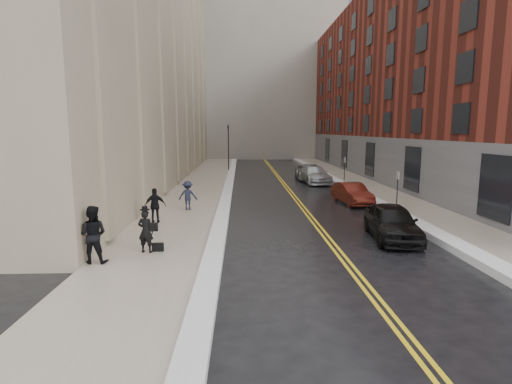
{
  "coord_description": "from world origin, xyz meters",
  "views": [
    {
      "loc": [
        -1.19,
        -14.64,
        4.61
      ],
      "look_at": [
        -0.47,
        4.66,
        1.6
      ],
      "focal_mm": 28.0,
      "sensor_mm": 36.0,
      "label": 1
    }
  ],
  "objects": [
    {
      "name": "parking_sign_near",
      "position": [
        7.9,
        8.0,
        1.36
      ],
      "size": [
        0.06,
        0.35,
        2.23
      ],
      "color": "black",
      "rests_on": "ground"
    },
    {
      "name": "building_right",
      "position": [
        17.5,
        23.0,
        9.0
      ],
      "size": [
        14.0,
        50.0,
        18.0
      ],
      "primitive_type": "cube",
      "color": "maroon",
      "rests_on": "ground"
    },
    {
      "name": "parking_sign_far",
      "position": [
        7.9,
        20.0,
        1.36
      ],
      "size": [
        0.06,
        0.35,
        2.23
      ],
      "color": "black",
      "rests_on": "ground"
    },
    {
      "name": "sidewalk_right",
      "position": [
        9.0,
        16.0,
        0.07
      ],
      "size": [
        3.0,
        64.0,
        0.15
      ],
      "primitive_type": "cube",
      "color": "gray",
      "rests_on": "ground"
    },
    {
      "name": "lane_stripe_a",
      "position": [
        2.38,
        16.0,
        0.0
      ],
      "size": [
        0.12,
        64.0,
        0.01
      ],
      "primitive_type": "cube",
      "color": "gold",
      "rests_on": "ground"
    },
    {
      "name": "pedestrian_main",
      "position": [
        -4.69,
        -0.32,
        0.95
      ],
      "size": [
        0.65,
        0.49,
        1.6
      ],
      "primitive_type": "imported",
      "rotation": [
        0.0,
        0.0,
        2.93
      ],
      "color": "black",
      "rests_on": "sidewalk_left"
    },
    {
      "name": "car_silver_far",
      "position": [
        5.2,
        24.03,
        0.64
      ],
      "size": [
        2.51,
        4.76,
        1.28
      ],
      "primitive_type": "imported",
      "rotation": [
        0.0,
        0.0,
        -0.09
      ],
      "color": "#93969A",
      "rests_on": "ground"
    },
    {
      "name": "car_black",
      "position": [
        5.2,
        1.64,
        0.75
      ],
      "size": [
        2.25,
        4.59,
        1.51
      ],
      "primitive_type": "imported",
      "rotation": [
        0.0,
        0.0,
        -0.11
      ],
      "color": "black",
      "rests_on": "ground"
    },
    {
      "name": "lane_stripe_b",
      "position": [
        2.62,
        16.0,
        0.0
      ],
      "size": [
        0.12,
        64.0,
        0.01
      ],
      "primitive_type": "cube",
      "color": "gold",
      "rests_on": "ground"
    },
    {
      "name": "pedestrian_a",
      "position": [
        -6.2,
        -1.42,
        1.13
      ],
      "size": [
        0.98,
        0.77,
        1.97
      ],
      "primitive_type": "imported",
      "rotation": [
        0.0,
        0.0,
        3.11
      ],
      "color": "black",
      "rests_on": "sidewalk_left"
    },
    {
      "name": "snow_ridge_right",
      "position": [
        7.15,
        16.0,
        0.15
      ],
      "size": [
        0.85,
        60.8,
        0.3
      ],
      "primitive_type": "cube",
      "color": "white",
      "rests_on": "ground"
    },
    {
      "name": "snow_ridge_left",
      "position": [
        -2.2,
        16.0,
        0.13
      ],
      "size": [
        0.7,
        60.8,
        0.26
      ],
      "primitive_type": "cube",
      "color": "white",
      "rests_on": "ground"
    },
    {
      "name": "sidewalk_left",
      "position": [
        -4.5,
        16.0,
        0.07
      ],
      "size": [
        4.0,
        64.0,
        0.15
      ],
      "primitive_type": "cube",
      "color": "gray",
      "rests_on": "ground"
    },
    {
      "name": "pedestrian_b",
      "position": [
        -4.2,
        7.67,
        0.96
      ],
      "size": [
        1.08,
        0.66,
        1.63
      ],
      "primitive_type": "imported",
      "rotation": [
        0.0,
        0.0,
        3.08
      ],
      "color": "#1B1F31",
      "rests_on": "sidewalk_left"
    },
    {
      "name": "car_silver_near",
      "position": [
        5.2,
        19.86,
        0.75
      ],
      "size": [
        2.59,
        5.34,
        1.5
      ],
      "primitive_type": "imported",
      "rotation": [
        0.0,
        0.0,
        0.1
      ],
      "color": "#A1A4A9",
      "rests_on": "ground"
    },
    {
      "name": "car_maroon",
      "position": [
        5.77,
        9.88,
        0.66
      ],
      "size": [
        1.89,
        4.14,
        1.32
      ],
      "primitive_type": "imported",
      "rotation": [
        0.0,
        0.0,
        0.13
      ],
      "color": "#4A140D",
      "rests_on": "ground"
    },
    {
      "name": "traffic_signal",
      "position": [
        -2.6,
        30.0,
        3.08
      ],
      "size": [
        0.18,
        0.15,
        5.2
      ],
      "color": "black",
      "rests_on": "ground"
    },
    {
      "name": "pedestrian_c",
      "position": [
        -5.35,
        4.44,
        1.0
      ],
      "size": [
        1.04,
        0.53,
        1.7
      ],
      "primitive_type": "imported",
      "rotation": [
        0.0,
        0.0,
        3.26
      ],
      "color": "black",
      "rests_on": "sidewalk_left"
    },
    {
      "name": "ground",
      "position": [
        0.0,
        0.0,
        0.0
      ],
      "size": [
        160.0,
        160.0,
        0.0
      ],
      "primitive_type": "plane",
      "color": "black",
      "rests_on": "ground"
    },
    {
      "name": "tower_far_left",
      "position": [
        -12.0,
        72.0,
        30.0
      ],
      "size": [
        22.0,
        18.0,
        60.0
      ],
      "primitive_type": "cube",
      "color": "slate",
      "rests_on": "ground"
    },
    {
      "name": "tower_far_right",
      "position": [
        14.0,
        66.0,
        22.0
      ],
      "size": [
        22.0,
        18.0,
        44.0
      ],
      "primitive_type": "cube",
      "color": "slate",
      "rests_on": "ground"
    },
    {
      "name": "tower_far_center",
      "position": [
        1.0,
        56.0,
        26.0
      ],
      "size": [
        28.0,
        16.0,
        52.0
      ],
      "primitive_type": "cube",
      "color": "gray",
      "rests_on": "ground"
    }
  ]
}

